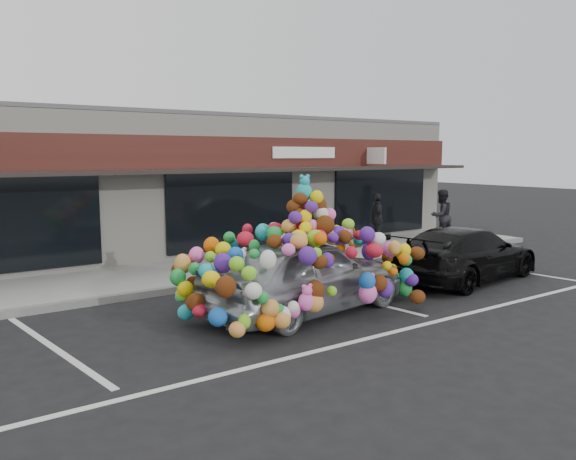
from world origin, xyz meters
TOP-DOWN VIEW (x-y plane):
  - ground at (0.00, 0.00)m, footprint 90.00×90.00m
  - shop_building at (0.00, 8.44)m, footprint 24.00×7.20m
  - sidewalk at (0.00, 4.00)m, footprint 26.00×3.00m
  - kerb at (0.00, 2.50)m, footprint 26.00×0.18m
  - parking_stripe_left at (-3.20, 0.20)m, footprint 0.73×4.37m
  - parking_stripe_mid at (2.80, 0.20)m, footprint 0.73×4.37m
  - parking_stripe_right at (8.20, 0.20)m, footprint 0.73×4.37m
  - lane_line at (2.00, -2.30)m, footprint 14.00×0.12m
  - toy_car at (1.35, -0.43)m, footprint 3.21×4.98m
  - black_sedan at (6.29, -0.35)m, footprint 2.50×4.83m
  - pedestrian_a at (5.60, 4.88)m, footprint 0.77×0.74m
  - pedestrian_b at (9.96, 3.55)m, footprint 0.89×0.71m
  - pedestrian_c at (7.64, 4.24)m, footprint 1.06×0.89m

SIDE VIEW (x-z plane):
  - ground at x=0.00m, z-range 0.00..0.00m
  - parking_stripe_left at x=-3.20m, z-range 0.00..0.01m
  - parking_stripe_mid at x=2.80m, z-range 0.00..0.01m
  - parking_stripe_right at x=8.20m, z-range 0.00..0.01m
  - lane_line at x=2.00m, z-range 0.00..0.01m
  - sidewalk at x=0.00m, z-range 0.00..0.15m
  - kerb at x=0.00m, z-range -0.01..0.15m
  - black_sedan at x=6.29m, z-range 0.00..1.34m
  - toy_car at x=1.35m, z-range -0.45..2.32m
  - pedestrian_c at x=7.64m, z-range 0.15..1.85m
  - pedestrian_b at x=9.96m, z-range 0.15..1.92m
  - pedestrian_a at x=5.60m, z-range 0.15..1.93m
  - shop_building at x=0.00m, z-range 0.01..4.32m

